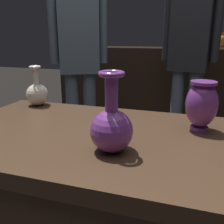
{
  "coord_description": "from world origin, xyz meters",
  "views": [
    {
      "loc": [
        0.24,
        -0.77,
        1.13
      ],
      "look_at": [
        0.02,
        -0.06,
        0.9
      ],
      "focal_mm": 40.88,
      "sensor_mm": 36.0,
      "label": 1
    }
  ],
  "objects_px": {
    "vase_left_accent": "(202,104)",
    "shelf_vase_right": "(224,40)",
    "visitor_near_left": "(79,54)",
    "vase_centerpiece": "(112,126)",
    "vase_tall_behind": "(37,93)",
    "visitor_center_back": "(190,51)"
  },
  "relations": [
    {
      "from": "vase_centerpiece",
      "to": "visitor_near_left",
      "type": "relative_size",
      "value": 0.14
    },
    {
      "from": "visitor_near_left",
      "to": "visitor_center_back",
      "type": "bearing_deg",
      "value": 174.04
    },
    {
      "from": "vase_tall_behind",
      "to": "shelf_vase_right",
      "type": "bearing_deg",
      "value": 63.44
    },
    {
      "from": "visitor_near_left",
      "to": "vase_centerpiece",
      "type": "bearing_deg",
      "value": 91.89
    },
    {
      "from": "vase_centerpiece",
      "to": "visitor_near_left",
      "type": "height_order",
      "value": "visitor_near_left"
    },
    {
      "from": "vase_left_accent",
      "to": "shelf_vase_right",
      "type": "relative_size",
      "value": 1.11
    },
    {
      "from": "shelf_vase_right",
      "to": "visitor_center_back",
      "type": "relative_size",
      "value": 0.09
    },
    {
      "from": "vase_centerpiece",
      "to": "visitor_center_back",
      "type": "xyz_separation_m",
      "value": [
        0.16,
        1.65,
        0.12
      ]
    },
    {
      "from": "vase_tall_behind",
      "to": "shelf_vase_right",
      "type": "relative_size",
      "value": 1.19
    },
    {
      "from": "shelf_vase_right",
      "to": "visitor_center_back",
      "type": "distance_m",
      "value": 0.76
    },
    {
      "from": "vase_left_accent",
      "to": "visitor_near_left",
      "type": "distance_m",
      "value": 1.44
    },
    {
      "from": "vase_centerpiece",
      "to": "visitor_near_left",
      "type": "xyz_separation_m",
      "value": [
        -0.71,
        1.33,
        0.1
      ]
    },
    {
      "from": "vase_centerpiece",
      "to": "vase_left_accent",
      "type": "xyz_separation_m",
      "value": [
        0.25,
        0.25,
        0.02
      ]
    },
    {
      "from": "vase_tall_behind",
      "to": "visitor_center_back",
      "type": "height_order",
      "value": "visitor_center_back"
    },
    {
      "from": "vase_tall_behind",
      "to": "visitor_center_back",
      "type": "relative_size",
      "value": 0.11
    },
    {
      "from": "vase_tall_behind",
      "to": "vase_left_accent",
      "type": "bearing_deg",
      "value": -9.38
    },
    {
      "from": "visitor_center_back",
      "to": "visitor_near_left",
      "type": "bearing_deg",
      "value": 32.73
    },
    {
      "from": "visitor_center_back",
      "to": "visitor_near_left",
      "type": "relative_size",
      "value": 1.01
    },
    {
      "from": "visitor_center_back",
      "to": "shelf_vase_right",
      "type": "bearing_deg",
      "value": -102.51
    },
    {
      "from": "vase_left_accent",
      "to": "shelf_vase_right",
      "type": "xyz_separation_m",
      "value": [
        0.24,
        2.08,
        0.18
      ]
    },
    {
      "from": "vase_left_accent",
      "to": "visitor_near_left",
      "type": "xyz_separation_m",
      "value": [
        -0.95,
        1.07,
        0.08
      ]
    },
    {
      "from": "vase_left_accent",
      "to": "vase_centerpiece",
      "type": "bearing_deg",
      "value": -134.09
    }
  ]
}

